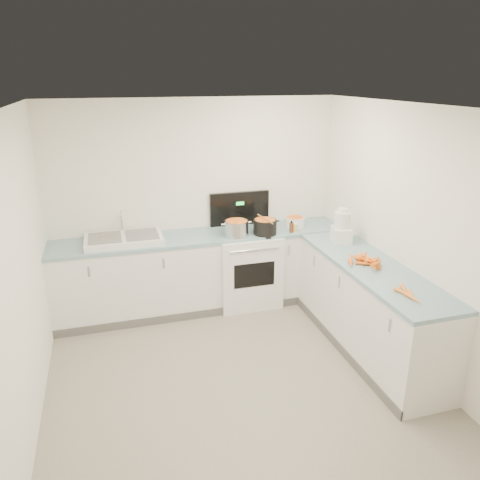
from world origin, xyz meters
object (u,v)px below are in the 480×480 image
object	(u,v)px
steel_pot	(236,229)
extract_bottle	(291,228)
black_pot	(265,228)
food_processor	(342,228)
sink	(124,239)
mixing_bowl	(295,222)
stove	(246,266)
spice_jar	(295,228)

from	to	relation	value
steel_pot	extract_bottle	xyz separation A→B (m)	(0.67, -0.06, -0.02)
extract_bottle	black_pot	bearing A→B (deg)	174.26
black_pot	extract_bottle	world-z (taller)	black_pot
black_pot	food_processor	size ratio (longest dim) A/B	0.69
sink	mixing_bowl	bearing A→B (deg)	0.33
black_pot	extract_bottle	bearing A→B (deg)	-5.74
stove	black_pot	xyz separation A→B (m)	(0.18, -0.16, 0.54)
stove	mixing_bowl	distance (m)	0.83
black_pot	food_processor	bearing A→B (deg)	-35.24
stove	black_pot	bearing A→B (deg)	-41.52
extract_bottle	stove	bearing A→B (deg)	159.05
food_processor	stove	bearing A→B (deg)	143.42
sink	mixing_bowl	size ratio (longest dim) A/B	3.45
steel_pot	food_processor	size ratio (longest dim) A/B	0.71
food_processor	sink	bearing A→B (deg)	163.62
extract_bottle	food_processor	size ratio (longest dim) A/B	0.30
steel_pot	mixing_bowl	distance (m)	0.83
black_pot	steel_pot	bearing A→B (deg)	176.21
sink	black_pot	size ratio (longest dim) A/B	3.11
mixing_bowl	spice_jar	size ratio (longest dim) A/B	2.70
food_processor	spice_jar	bearing A→B (deg)	125.70
extract_bottle	spice_jar	xyz separation A→B (m)	(0.05, 0.01, -0.01)
spice_jar	stove	bearing A→B (deg)	161.60
mixing_bowl	spice_jar	bearing A→B (deg)	-111.29
stove	black_pot	distance (m)	0.60
stove	spice_jar	distance (m)	0.78
mixing_bowl	food_processor	world-z (taller)	food_processor
stove	sink	distance (m)	1.54
steel_pot	black_pot	distance (m)	0.35
sink	mixing_bowl	world-z (taller)	sink
black_pot	food_processor	world-z (taller)	food_processor
spice_jar	steel_pot	bearing A→B (deg)	176.24
stove	extract_bottle	distance (m)	0.76
spice_jar	food_processor	world-z (taller)	food_processor
mixing_bowl	steel_pot	bearing A→B (deg)	-168.33
sink	spice_jar	distance (m)	2.02
stove	mixing_bowl	xyz separation A→B (m)	(0.65, 0.03, 0.52)
steel_pot	extract_bottle	distance (m)	0.67
sink	steel_pot	size ratio (longest dim) A/B	3.05
sink	steel_pot	distance (m)	1.30
sink	spice_jar	world-z (taller)	sink
steel_pot	stove	bearing A→B (deg)	40.54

